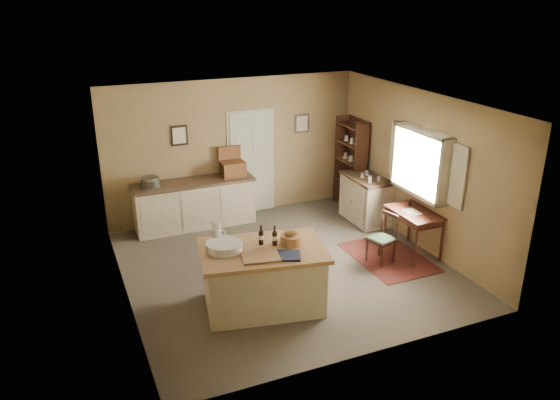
# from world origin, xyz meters

# --- Properties ---
(ground) EXTENTS (5.00, 5.00, 0.00)m
(ground) POSITION_xyz_m (0.00, 0.00, 0.00)
(ground) COLOR brown
(ground) RESTS_ON ground
(wall_back) EXTENTS (5.00, 0.10, 2.70)m
(wall_back) POSITION_xyz_m (0.00, 2.50, 1.35)
(wall_back) COLOR olive
(wall_back) RESTS_ON ground
(wall_front) EXTENTS (5.00, 0.10, 2.70)m
(wall_front) POSITION_xyz_m (0.00, -2.50, 1.35)
(wall_front) COLOR olive
(wall_front) RESTS_ON ground
(wall_left) EXTENTS (0.10, 5.00, 2.70)m
(wall_left) POSITION_xyz_m (-2.50, 0.00, 1.35)
(wall_left) COLOR olive
(wall_left) RESTS_ON ground
(wall_right) EXTENTS (0.10, 5.00, 2.70)m
(wall_right) POSITION_xyz_m (2.50, 0.00, 1.35)
(wall_right) COLOR olive
(wall_right) RESTS_ON ground
(ceiling) EXTENTS (5.00, 5.00, 0.00)m
(ceiling) POSITION_xyz_m (0.00, 0.00, 2.70)
(ceiling) COLOR silver
(ceiling) RESTS_ON wall_back
(door) EXTENTS (0.97, 0.06, 2.11)m
(door) POSITION_xyz_m (0.35, 2.47, 1.05)
(door) COLOR #B6BDA2
(door) RESTS_ON ground
(framed_prints) EXTENTS (2.82, 0.02, 0.38)m
(framed_prints) POSITION_xyz_m (0.20, 2.48, 1.72)
(framed_prints) COLOR black
(framed_prints) RESTS_ON ground
(window) EXTENTS (0.25, 1.99, 1.12)m
(window) POSITION_xyz_m (2.42, -0.20, 1.55)
(window) COLOR beige
(window) RESTS_ON ground
(work_island) EXTENTS (1.89, 1.42, 1.20)m
(work_island) POSITION_xyz_m (-0.76, -0.96, 0.48)
(work_island) COLOR beige
(work_island) RESTS_ON ground
(sideboard) EXTENTS (2.27, 0.64, 1.18)m
(sideboard) POSITION_xyz_m (-0.90, 2.20, 0.48)
(sideboard) COLOR beige
(sideboard) RESTS_ON ground
(rug) EXTENTS (1.11, 1.61, 0.01)m
(rug) POSITION_xyz_m (1.75, -0.39, 0.00)
(rug) COLOR #451712
(rug) RESTS_ON ground
(writing_desk) EXTENTS (0.59, 0.97, 0.82)m
(writing_desk) POSITION_xyz_m (2.20, -0.38, 0.67)
(writing_desk) COLOR #3D1A13
(writing_desk) RESTS_ON ground
(desk_chair) EXTENTS (0.47, 0.47, 0.82)m
(desk_chair) POSITION_xyz_m (1.52, -0.47, 0.41)
(desk_chair) COLOR black
(desk_chair) RESTS_ON ground
(right_cabinet) EXTENTS (0.60, 1.07, 0.99)m
(right_cabinet) POSITION_xyz_m (2.20, 1.14, 0.46)
(right_cabinet) COLOR beige
(right_cabinet) RESTS_ON ground
(shelving_unit) EXTENTS (0.31, 0.83, 1.84)m
(shelving_unit) POSITION_xyz_m (2.35, 1.94, 0.92)
(shelving_unit) COLOR black
(shelving_unit) RESTS_ON ground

